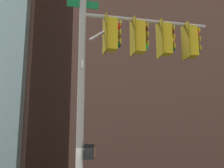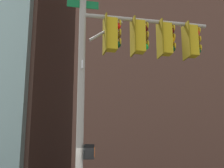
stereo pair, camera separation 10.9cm
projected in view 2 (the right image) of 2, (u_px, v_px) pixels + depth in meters
signal_pole_assembly at (131, 57)px, 9.82m from camera, size 2.57×3.95×7.33m
building_brick_midblock at (22, 42)px, 49.91m from camera, size 16.67×14.78×40.50m
building_brick_farside at (218, 21)px, 56.89m from camera, size 23.80×19.03×52.65m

